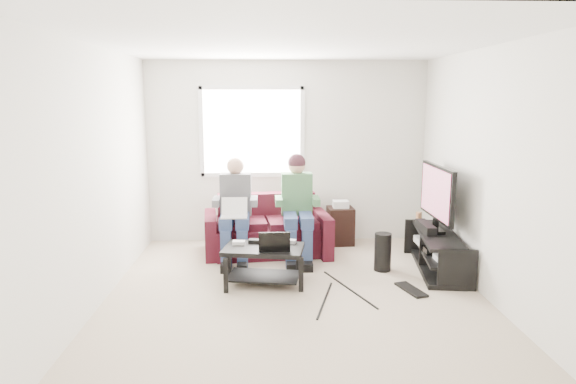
{
  "coord_description": "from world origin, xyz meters",
  "views": [
    {
      "loc": [
        -0.3,
        -5.13,
        2.08
      ],
      "look_at": [
        -0.06,
        0.6,
        1.02
      ],
      "focal_mm": 32.0,
      "sensor_mm": 36.0,
      "label": 1
    }
  ],
  "objects_px": {
    "tv": "(437,194)",
    "end_table": "(340,224)",
    "sofa": "(267,232)",
    "tv_stand": "(437,253)",
    "coffee_table": "(264,257)",
    "subwoofer": "(383,252)"
  },
  "relations": [
    {
      "from": "tv_stand",
      "to": "tv",
      "type": "relative_size",
      "value": 1.32
    },
    {
      "from": "coffee_table",
      "to": "subwoofer",
      "type": "distance_m",
      "value": 1.51
    },
    {
      "from": "sofa",
      "to": "coffee_table",
      "type": "distance_m",
      "value": 1.21
    },
    {
      "from": "coffee_table",
      "to": "tv",
      "type": "distance_m",
      "value": 2.25
    },
    {
      "from": "coffee_table",
      "to": "tv_stand",
      "type": "relative_size",
      "value": 0.65
    },
    {
      "from": "coffee_table",
      "to": "tv",
      "type": "bearing_deg",
      "value": 13.35
    },
    {
      "from": "coffee_table",
      "to": "tv",
      "type": "relative_size",
      "value": 0.86
    },
    {
      "from": "tv_stand",
      "to": "tv",
      "type": "distance_m",
      "value": 0.72
    },
    {
      "from": "tv",
      "to": "sofa",
      "type": "bearing_deg",
      "value": 161.13
    },
    {
      "from": "sofa",
      "to": "tv_stand",
      "type": "relative_size",
      "value": 1.19
    },
    {
      "from": "tv_stand",
      "to": "end_table",
      "type": "relative_size",
      "value": 2.3
    },
    {
      "from": "tv_stand",
      "to": "end_table",
      "type": "bearing_deg",
      "value": 130.3
    },
    {
      "from": "sofa",
      "to": "end_table",
      "type": "relative_size",
      "value": 2.74
    },
    {
      "from": "sofa",
      "to": "tv",
      "type": "distance_m",
      "value": 2.28
    },
    {
      "from": "sofa",
      "to": "tv",
      "type": "xyz_separation_m",
      "value": [
        2.07,
        -0.71,
        0.63
      ]
    },
    {
      "from": "sofa",
      "to": "tv_stand",
      "type": "xyz_separation_m",
      "value": [
        2.07,
        -0.81,
        -0.09
      ]
    },
    {
      "from": "tv",
      "to": "end_table",
      "type": "relative_size",
      "value": 1.74
    },
    {
      "from": "sofa",
      "to": "coffee_table",
      "type": "bearing_deg",
      "value": -91.72
    },
    {
      "from": "sofa",
      "to": "subwoofer",
      "type": "height_order",
      "value": "sofa"
    },
    {
      "from": "subwoofer",
      "to": "end_table",
      "type": "distance_m",
      "value": 1.23
    },
    {
      "from": "sofa",
      "to": "end_table",
      "type": "distance_m",
      "value": 1.13
    },
    {
      "from": "coffee_table",
      "to": "subwoofer",
      "type": "xyz_separation_m",
      "value": [
        1.45,
        0.42,
        -0.09
      ]
    }
  ]
}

